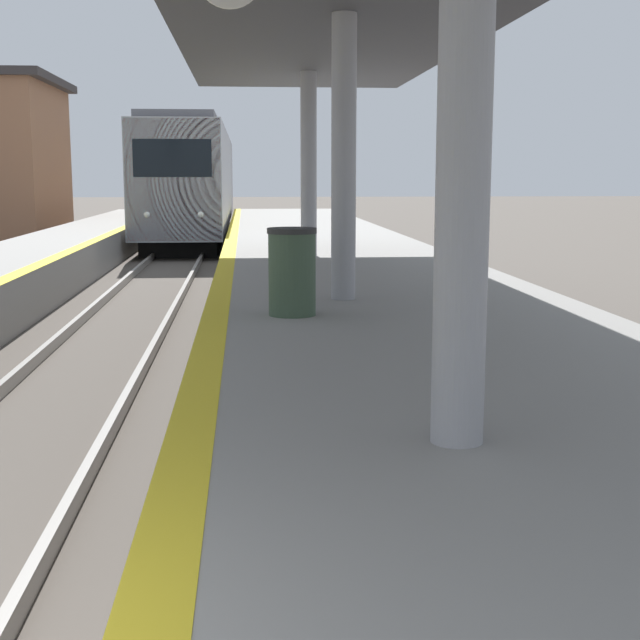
{
  "coord_description": "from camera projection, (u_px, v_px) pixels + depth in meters",
  "views": [
    {
      "loc": [
        2.0,
        -2.22,
        2.42
      ],
      "look_at": [
        4.03,
        22.02,
        -1.54
      ],
      "focal_mm": 50.0,
      "sensor_mm": 36.0,
      "label": 1
    }
  ],
  "objects": [
    {
      "name": "trash_bin",
      "position": [
        292.0,
        272.0,
        9.97
      ],
      "size": [
        0.56,
        0.56,
        0.98
      ],
      "color": "#384C38",
      "rests_on": "platform_right"
    },
    {
      "name": "station_canopy",
      "position": [
        344.0,
        13.0,
        10.79
      ],
      "size": [
        4.45,
        18.55,
        3.71
      ],
      "color": "#99999E",
      "rests_on": "platform_right"
    },
    {
      "name": "train",
      "position": [
        195.0,
        182.0,
        35.63
      ],
      "size": [
        2.72,
        22.18,
        4.27
      ],
      "color": "black",
      "rests_on": "ground"
    }
  ]
}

